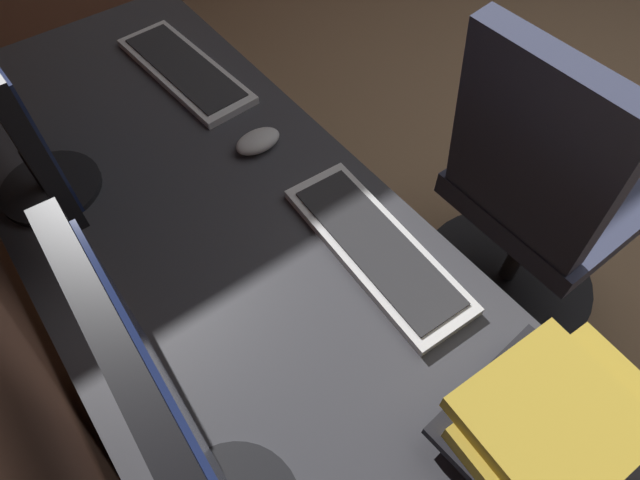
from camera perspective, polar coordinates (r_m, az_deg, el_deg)
The scene contains 8 objects.
desk at distance 0.97m, azimuth -2.41°, elevation -11.33°, with size 2.23×0.68×0.73m.
drawer_pedestal at distance 1.26m, azimuth -3.22°, elevation -17.63°, with size 0.40×0.51×0.69m.
monitor_primary at distance 0.60m, azimuth -12.69°, elevation -23.83°, with size 0.52×0.20×0.42m.
keyboard_main at distance 0.99m, azimuth 6.08°, elevation -0.85°, with size 0.43×0.16×0.02m.
keyboard_spare at distance 1.40m, azimuth -14.41°, elevation 17.39°, with size 0.43×0.17×0.02m.
mouse_main at distance 1.17m, azimuth -6.73°, elevation 10.57°, with size 0.06×0.10×0.03m, color silver.
book_stack_far at distance 0.85m, azimuth 23.40°, elevation -17.79°, with size 0.23×0.30×0.11m.
office_chair at distance 1.51m, azimuth 21.82°, elevation 3.13°, with size 0.56×0.56×0.97m.
Camera 1 is at (-0.27, 2.00, 1.55)m, focal length 29.61 mm.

